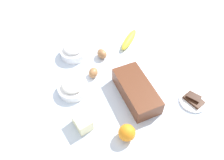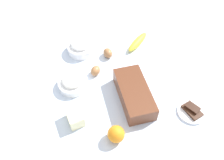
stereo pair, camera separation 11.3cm
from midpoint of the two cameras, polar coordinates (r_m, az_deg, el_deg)
name	(u,v)px [view 1 (the left image)]	position (r m, az deg, el deg)	size (l,w,h in m)	color
ground_plane	(112,86)	(1.17, -2.76, -1.72)	(2.40, 2.40, 0.02)	silver
loaf_pan	(136,91)	(1.09, 3.10, -2.81)	(0.30, 0.17, 0.08)	brown
flour_bowl	(73,87)	(1.14, -12.44, -1.93)	(0.15, 0.15, 0.06)	white
sugar_bowl	(74,51)	(1.31, -11.91, 6.98)	(0.15, 0.15, 0.07)	white
banana	(129,40)	(1.37, 1.85, 9.84)	(0.19, 0.04, 0.04)	yellow
orange_fruit	(127,133)	(0.98, 0.33, -13.14)	(0.07, 0.07, 0.07)	orange
butter_block	(82,122)	(1.03, -10.56, -10.32)	(0.09, 0.06, 0.06)	#F4EDB2
egg_near_butter	(102,54)	(1.28, -5.04, 6.33)	(0.05, 0.05, 0.07)	#9F6A40
egg_beside_bowl	(93,73)	(1.19, -7.37, 1.64)	(0.05, 0.05, 0.06)	#A56F43
chocolate_plate	(193,100)	(1.14, 16.85, -5.02)	(0.13, 0.13, 0.03)	white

